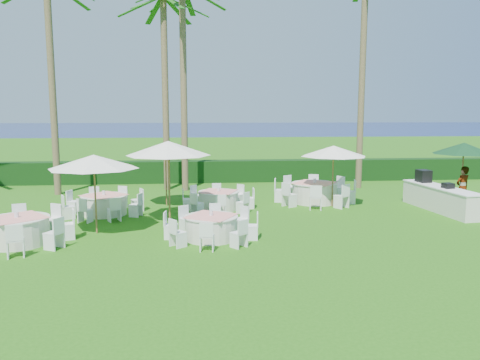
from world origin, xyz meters
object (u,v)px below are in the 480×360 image
object	(u,v)px
banquet_table_f	(314,192)
buffet_table	(440,198)
umbrella_d	(334,151)
banquet_table_e	(219,200)
umbrella_b	(168,148)
staff_person	(463,188)
banquet_table_d	(104,204)
umbrella_green	(464,148)
umbrella_c	(166,151)
umbrella_a	(94,162)
banquet_table_b	(211,227)
banquet_table_a	(18,230)

from	to	relation	value
banquet_table_f	buffet_table	world-z (taller)	buffet_table
umbrella_d	buffet_table	xyz separation A→B (m)	(4.00, -1.21, -1.78)
banquet_table_e	umbrella_d	distance (m)	5.09
umbrella_b	staff_person	size ratio (longest dim) A/B	1.69
banquet_table_d	umbrella_green	xyz separation A→B (m)	(14.33, 0.14, 2.02)
umbrella_c	umbrella_d	size ratio (longest dim) A/B	0.97
banquet_table_e	umbrella_green	distance (m)	10.16
umbrella_a	banquet_table_d	bearing A→B (deg)	95.97
banquet_table_f	umbrella_a	xyz separation A→B (m)	(-8.29, -4.48, 1.86)
umbrella_b	umbrella_green	distance (m)	11.89
banquet_table_d	umbrella_c	xyz separation A→B (m)	(2.25, 1.55, 1.88)
banquet_table_b	staff_person	xyz separation A→B (m)	(10.23, 3.65, 0.48)
umbrella_a	staff_person	distance (m)	14.21
umbrella_green	banquet_table_f	bearing A→B (deg)	165.16
umbrella_b	buffet_table	world-z (taller)	umbrella_b
banquet_table_f	buffet_table	bearing A→B (deg)	-25.05
umbrella_green	umbrella_c	bearing A→B (deg)	173.33
banquet_table_a	banquet_table_e	xyz separation A→B (m)	(6.15, 4.53, -0.04)
banquet_table_a	staff_person	distance (m)	16.37
banquet_table_f	umbrella_a	world-z (taller)	umbrella_a
banquet_table_b	umbrella_green	size ratio (longest dim) A/B	1.09
umbrella_a	umbrella_b	distance (m)	2.60
banquet_table_e	buffet_table	bearing A→B (deg)	-7.24
umbrella_d	staff_person	size ratio (longest dim) A/B	1.56
umbrella_d	umbrella_green	xyz separation A→B (m)	(5.22, -0.62, 0.12)
banquet_table_a	banquet_table_d	distance (m)	4.26
banquet_table_e	umbrella_green	bearing A→B (deg)	-2.96
umbrella_a	banquet_table_a	bearing A→B (deg)	-152.65
umbrella_c	staff_person	world-z (taller)	umbrella_c
buffet_table	umbrella_c	bearing A→B (deg)	169.53
banquet_table_d	banquet_table_f	size ratio (longest dim) A/B	0.86
banquet_table_e	umbrella_a	bearing A→B (deg)	-139.74
umbrella_a	umbrella_c	xyz separation A→B (m)	(1.96, 4.37, -0.04)
banquet_table_f	buffet_table	distance (m)	5.00
banquet_table_f	umbrella_green	world-z (taller)	umbrella_green
umbrella_d	staff_person	bearing A→B (deg)	-10.61
banquet_table_f	banquet_table_e	bearing A→B (deg)	-166.48
banquet_table_f	umbrella_d	world-z (taller)	umbrella_d
banquet_table_a	umbrella_d	xyz separation A→B (m)	(10.87, 4.64, 1.88)
banquet_table_e	umbrella_a	xyz separation A→B (m)	(-4.09, -3.47, 1.94)
banquet_table_d	banquet_table_e	distance (m)	4.44
banquet_table_a	umbrella_d	world-z (taller)	umbrella_d
banquet_table_f	umbrella_green	size ratio (longest dim) A/B	1.31
banquet_table_f	staff_person	size ratio (longest dim) A/B	2.01
umbrella_c	umbrella_d	bearing A→B (deg)	-6.59
banquet_table_a	umbrella_c	world-z (taller)	umbrella_c
umbrella_d	banquet_table_f	bearing A→B (deg)	120.15
banquet_table_a	umbrella_green	world-z (taller)	umbrella_green
umbrella_b	umbrella_green	xyz separation A→B (m)	(11.77, 1.72, -0.21)
banquet_table_a	umbrella_a	size ratio (longest dim) A/B	1.11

